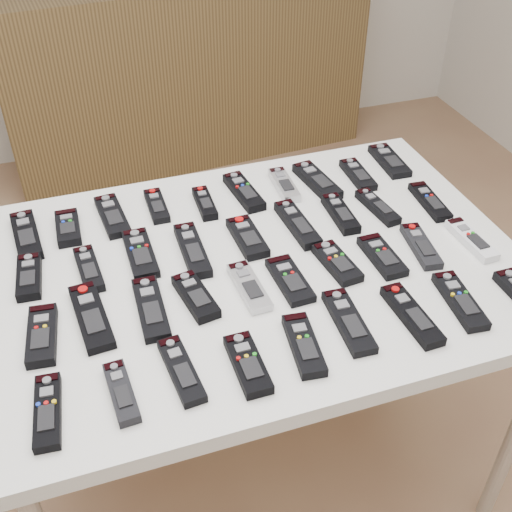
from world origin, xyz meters
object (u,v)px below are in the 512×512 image
object	(u,v)px
remote_35	(412,315)
remote_3	(157,206)
remote_2	(112,216)
remote_27	(421,246)
sideboard	(188,74)
remote_18	(430,201)
remote_5	(244,192)
remote_33	(304,345)
remote_20	(91,316)
remote_26	(382,256)
remote_31	(181,370)
remote_0	(26,236)
remote_11	(89,269)
remote_1	(68,228)
remote_22	(196,296)
remote_4	(205,203)
remote_21	(151,308)
remote_15	(297,224)
remote_17	(378,207)
remote_19	(42,335)
remote_25	(337,263)
remote_6	(284,185)
remote_7	(317,181)
remote_14	(247,237)
remote_34	(349,321)
remote_32	(248,364)
table	(256,281)
remote_36	(460,301)
remote_30	(121,392)
remote_13	(192,250)
remote_23	(249,287)
remote_16	(340,214)
remote_29	(48,411)
remote_28	(471,240)
remote_9	(389,161)
remote_8	(358,175)

from	to	relation	value
remote_35	remote_3	bearing A→B (deg)	124.22
remote_2	remote_27	world-z (taller)	same
sideboard	remote_18	size ratio (longest dim) A/B	10.61
remote_5	remote_33	distance (m)	0.58
remote_20	remote_26	bearing A→B (deg)	-5.84
remote_31	remote_35	distance (m)	0.50
remote_18	remote_20	distance (m)	0.92
remote_0	remote_20	xyz separation A→B (m)	(0.11, -0.34, -0.00)
remote_0	remote_11	xyz separation A→B (m)	(0.13, -0.18, -0.00)
sideboard	remote_1	xyz separation A→B (m)	(-0.69, -1.65, 0.34)
remote_2	remote_22	xyz separation A→B (m)	(0.13, -0.37, 0.00)
remote_4	remote_21	size ratio (longest dim) A/B	0.72
remote_15	remote_17	world-z (taller)	remote_15
remote_19	remote_25	world-z (taller)	remote_19
remote_2	remote_4	xyz separation A→B (m)	(0.24, -0.02, 0.00)
remote_3	remote_6	bearing A→B (deg)	-1.78
remote_26	remote_31	world-z (taller)	same
remote_1	remote_7	size ratio (longest dim) A/B	0.73
remote_14	remote_34	distance (m)	0.36
remote_2	remote_32	xyz separation A→B (m)	(0.17, -0.59, 0.00)
table	remote_32	distance (m)	0.34
remote_21	remote_20	bearing A→B (deg)	175.23
remote_5	remote_36	distance (m)	0.64
remote_27	table	bearing A→B (deg)	176.95
remote_14	remote_30	size ratio (longest dim) A/B	1.08
table	remote_14	size ratio (longest dim) A/B	7.86
remote_5	remote_13	size ratio (longest dim) A/B	0.91
remote_17	remote_31	distance (m)	0.73
remote_23	remote_3	bearing A→B (deg)	105.65
remote_18	remote_31	world-z (taller)	remote_31
remote_15	remote_23	bearing A→B (deg)	-138.07
remote_17	remote_18	bearing A→B (deg)	-14.24
remote_3	remote_20	bearing A→B (deg)	-119.61
remote_31	remote_5	bearing A→B (deg)	56.16
remote_20	remote_27	world-z (taller)	remote_20
remote_16	remote_32	world-z (taller)	same
remote_2	remote_11	bearing A→B (deg)	-117.31
remote_19	remote_26	xyz separation A→B (m)	(0.78, 0.01, -0.00)
remote_29	remote_36	bearing A→B (deg)	6.40
sideboard	remote_23	size ratio (longest dim) A/B	11.06
remote_3	remote_17	bearing A→B (deg)	-18.66
remote_28	remote_33	bearing A→B (deg)	-161.16
remote_13	remote_4	bearing A→B (deg)	67.77
remote_9	remote_17	bearing A→B (deg)	-122.21
remote_18	remote_19	size ratio (longest dim) A/B	1.04
remote_19	remote_32	xyz separation A→B (m)	(0.37, -0.21, -0.00)
remote_4	remote_6	distance (m)	0.23
remote_35	remote_11	bearing A→B (deg)	147.29
remote_36	remote_17	bearing A→B (deg)	96.32
remote_8	remote_14	world-z (taller)	remote_14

